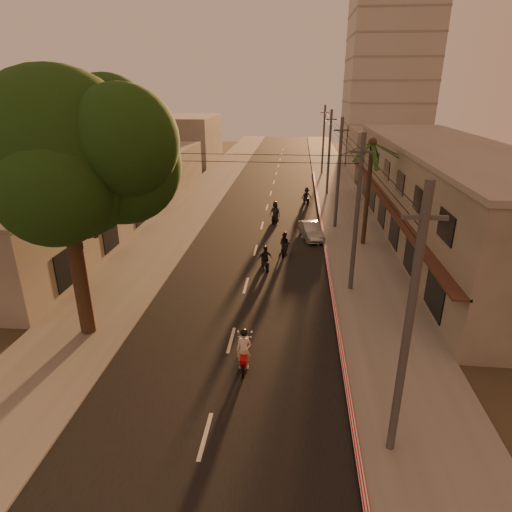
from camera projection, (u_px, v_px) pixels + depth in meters
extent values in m
plane|color=#383023|center=(224.00, 366.00, 18.39)|extent=(160.00, 160.00, 0.00)
cube|color=black|center=(262.00, 226.00, 36.89)|extent=(10.00, 140.00, 0.02)
cube|color=slate|center=(350.00, 228.00, 36.21)|extent=(5.00, 140.00, 0.12)
cube|color=slate|center=(177.00, 223.00, 37.53)|extent=(5.00, 140.00, 0.12)
cube|color=red|center=(325.00, 247.00, 31.78)|extent=(0.20, 60.00, 0.20)
cube|color=gray|center=(443.00, 195.00, 32.51)|extent=(8.00, 34.00, 7.00)
cube|color=gray|center=(451.00, 146.00, 31.17)|extent=(8.20, 34.20, 0.30)
cube|color=#45271B|center=(385.00, 199.00, 33.04)|extent=(0.80, 34.00, 0.12)
cube|color=gray|center=(68.00, 212.00, 31.65)|extent=(8.00, 24.00, 5.00)
cube|color=gray|center=(62.00, 178.00, 30.69)|extent=(8.20, 24.20, 0.20)
cube|color=#B7B5B2|center=(389.00, 66.00, 63.61)|extent=(12.00, 12.00, 28.00)
cylinder|color=black|center=(80.00, 277.00, 19.75)|extent=(0.70, 0.70, 6.00)
cylinder|color=black|center=(91.00, 212.00, 18.94)|extent=(1.22, 2.17, 3.04)
cylinder|color=black|center=(52.00, 211.00, 18.34)|extent=(1.31, 1.49, 2.73)
sphere|color=black|center=(60.00, 156.00, 17.72)|extent=(7.20, 7.20, 7.20)
sphere|color=black|center=(122.00, 165.00, 18.63)|extent=(5.20, 5.20, 5.20)
sphere|color=black|center=(31.00, 160.00, 18.73)|extent=(4.80, 4.80, 4.80)
sphere|color=black|center=(54.00, 187.00, 16.33)|extent=(4.60, 4.60, 4.60)
sphere|color=black|center=(123.00, 141.00, 16.73)|extent=(4.40, 4.40, 4.40)
sphere|color=black|center=(108.00, 124.00, 19.42)|extent=(4.40, 4.40, 4.40)
cylinder|color=black|center=(367.00, 196.00, 31.08)|extent=(0.32, 0.32, 7.60)
sphere|color=black|center=(373.00, 142.00, 29.68)|extent=(0.60, 0.60, 0.60)
cylinder|color=#38383A|center=(407.00, 333.00, 12.48)|extent=(0.26, 0.26, 9.00)
cube|color=#38383A|center=(425.00, 217.00, 11.19)|extent=(1.20, 0.12, 0.12)
cylinder|color=#38383A|center=(357.00, 217.00, 23.58)|extent=(0.26, 0.26, 9.00)
cube|color=#38383A|center=(363.00, 152.00, 22.29)|extent=(1.20, 0.12, 0.12)
cylinder|color=#38383A|center=(338.00, 175.00, 34.68)|extent=(0.26, 0.26, 9.00)
cube|color=#38383A|center=(342.00, 130.00, 33.39)|extent=(1.20, 0.12, 0.12)
cylinder|color=#38383A|center=(329.00, 153.00, 45.78)|extent=(0.26, 0.26, 9.00)
cube|color=#38383A|center=(331.00, 119.00, 44.49)|extent=(1.20, 0.12, 0.12)
cylinder|color=#38383A|center=(323.00, 140.00, 56.88)|extent=(0.26, 0.26, 9.00)
cube|color=#38383A|center=(325.00, 113.00, 55.59)|extent=(1.20, 0.12, 0.12)
cube|color=gray|center=(381.00, 152.00, 57.67)|extent=(8.00, 14.00, 6.00)
cube|color=gray|center=(153.00, 169.00, 50.26)|extent=(8.00, 14.00, 4.40)
cube|color=gray|center=(189.00, 140.00, 66.43)|extent=(8.00, 14.00, 7.00)
cylinder|color=black|center=(245.00, 352.00, 18.85)|extent=(0.14, 0.60, 0.59)
cylinder|color=black|center=(243.00, 370.00, 17.62)|extent=(0.14, 0.60, 0.59)
cube|color=#A50C11|center=(244.00, 356.00, 18.06)|extent=(0.36, 1.18, 0.32)
cube|color=#A50C11|center=(245.00, 346.00, 18.49)|extent=(0.32, 0.12, 0.64)
cylinder|color=silver|center=(245.00, 337.00, 18.47)|extent=(0.58, 0.07, 0.04)
imported|color=beige|center=(244.00, 350.00, 17.95)|extent=(0.69, 0.49, 1.78)
sphere|color=black|center=(244.00, 333.00, 17.64)|extent=(0.32, 0.32, 0.32)
sphere|color=silver|center=(238.00, 332.00, 18.37)|extent=(0.13, 0.13, 0.13)
sphere|color=silver|center=(252.00, 332.00, 18.34)|extent=(0.13, 0.13, 0.13)
cylinder|color=black|center=(286.00, 248.00, 31.01)|extent=(0.18, 0.55, 0.54)
cylinder|color=black|center=(283.00, 254.00, 29.91)|extent=(0.18, 0.55, 0.54)
cube|color=black|center=(285.00, 248.00, 30.30)|extent=(0.43, 1.10, 0.29)
cube|color=black|center=(286.00, 244.00, 30.68)|extent=(0.30, 0.14, 0.58)
cylinder|color=silver|center=(286.00, 239.00, 30.66)|extent=(0.53, 0.12, 0.04)
imported|color=black|center=(285.00, 244.00, 30.20)|extent=(0.97, 0.85, 1.63)
sphere|color=black|center=(285.00, 234.00, 29.91)|extent=(0.29, 0.29, 0.29)
cylinder|color=black|center=(263.00, 262.00, 28.56)|extent=(0.26, 0.53, 0.52)
cylinder|color=black|center=(267.00, 269.00, 27.50)|extent=(0.26, 0.53, 0.52)
cube|color=black|center=(265.00, 262.00, 27.87)|extent=(0.58, 1.06, 0.28)
cube|color=black|center=(263.00, 258.00, 28.24)|extent=(0.30, 0.18, 0.56)
cylinder|color=silver|center=(263.00, 252.00, 28.22)|extent=(0.50, 0.20, 0.04)
imported|color=black|center=(265.00, 258.00, 27.77)|extent=(1.15, 0.94, 1.57)
sphere|color=black|center=(265.00, 248.00, 27.50)|extent=(0.28, 0.28, 0.28)
cylinder|color=black|center=(277.00, 217.00, 38.27)|extent=(0.21, 0.62, 0.61)
cylinder|color=black|center=(273.00, 221.00, 37.06)|extent=(0.21, 0.62, 0.61)
cube|color=black|center=(275.00, 216.00, 37.48)|extent=(0.51, 1.23, 0.33)
cube|color=black|center=(276.00, 213.00, 37.91)|extent=(0.34, 0.16, 0.65)
cylinder|color=silver|center=(277.00, 208.00, 37.89)|extent=(0.60, 0.15, 0.04)
imported|color=black|center=(275.00, 213.00, 37.37)|extent=(1.10, 0.89, 1.83)
sphere|color=black|center=(275.00, 203.00, 37.05)|extent=(0.33, 0.33, 0.33)
cylinder|color=black|center=(304.00, 200.00, 44.24)|extent=(0.25, 0.55, 0.54)
cylinder|color=black|center=(308.00, 203.00, 43.13)|extent=(0.25, 0.55, 0.54)
cube|color=black|center=(306.00, 199.00, 43.52)|extent=(0.57, 1.10, 0.29)
cube|color=black|center=(305.00, 196.00, 43.91)|extent=(0.31, 0.18, 0.58)
cylinder|color=silver|center=(305.00, 193.00, 43.89)|extent=(0.52, 0.19, 0.04)
imported|color=black|center=(307.00, 196.00, 43.42)|extent=(1.39, 1.18, 1.63)
sphere|color=black|center=(307.00, 189.00, 43.13)|extent=(0.29, 0.29, 0.29)
imported|color=#94969B|center=(311.00, 231.00, 33.63)|extent=(2.87, 4.35, 1.25)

